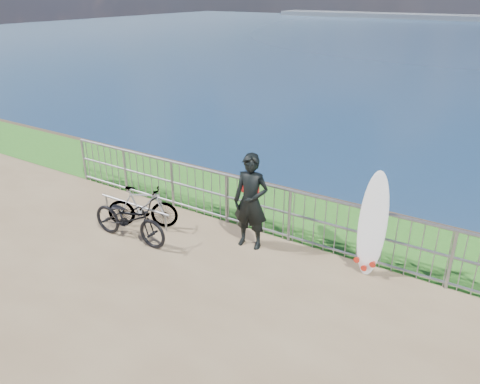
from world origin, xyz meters
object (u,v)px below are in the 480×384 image
Objects in this scene: surfer at (251,202)px; surfboard at (372,228)px; bicycle_near at (129,219)px; bicycle_far at (142,207)px.

surfboard is at bearing 1.76° from surfer.
surfboard is 1.04× the size of bicycle_near.
surfboard reaches higher than bicycle_near.
bicycle_near is (-2.14, -1.12, -0.47)m from surfer.
surfer is at bearing -64.14° from bicycle_near.
bicycle_far is at bearing -168.48° from surfboard.
surfer reaches higher than bicycle_far.
surfer is 2.46m from bicycle_near.
surfer is at bearing -104.23° from bicycle_far.
surfer reaches higher than bicycle_near.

